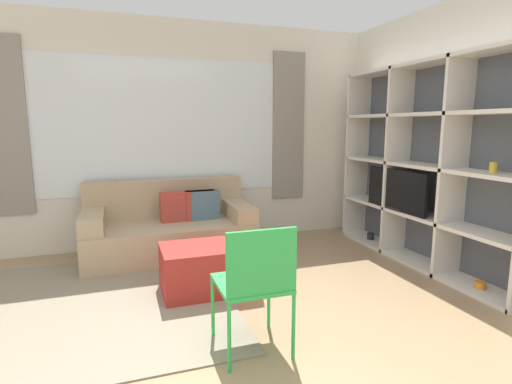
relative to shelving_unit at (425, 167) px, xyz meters
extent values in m
cube|color=silver|center=(-2.52, 1.61, 0.31)|extent=(6.52, 0.07, 2.70)
cube|color=white|center=(-2.52, 1.57, 0.41)|extent=(2.93, 0.01, 1.60)
cube|color=gray|center=(-4.15, 1.55, 0.41)|extent=(0.44, 0.03, 1.90)
cube|color=gray|center=(-0.89, 1.55, 0.41)|extent=(0.44, 0.03, 1.90)
cube|color=silver|center=(0.18, -0.03, 0.31)|extent=(0.07, 4.42, 2.70)
cube|color=gray|center=(-3.40, 0.00, -1.03)|extent=(2.42, 2.29, 0.01)
cube|color=#515660|center=(0.13, -0.01, 0.02)|extent=(0.02, 2.44, 2.10)
cube|color=silver|center=(-0.04, -0.42, 0.02)|extent=(0.35, 0.04, 2.10)
cube|color=silver|center=(-0.04, 0.40, 0.02)|extent=(0.35, 0.04, 2.10)
cube|color=silver|center=(-0.04, 1.21, 0.02)|extent=(0.35, 0.04, 2.10)
cube|color=silver|center=(-0.04, -0.01, -1.02)|extent=(0.35, 2.44, 0.04)
cube|color=silver|center=(-0.04, -0.01, -0.51)|extent=(0.35, 2.44, 0.04)
cube|color=silver|center=(-0.04, -0.01, 0.02)|extent=(0.35, 2.44, 0.04)
cube|color=silver|center=(-0.04, -0.01, 0.54)|extent=(0.35, 2.44, 0.04)
cube|color=silver|center=(-0.04, -0.01, 1.05)|extent=(0.35, 2.44, 0.04)
cube|color=black|center=(-0.17, 0.23, -0.27)|extent=(0.04, 0.94, 0.45)
cube|color=black|center=(-0.15, 0.23, -0.48)|extent=(0.10, 0.24, 0.03)
cylinder|color=orange|center=(-0.05, -0.83, -0.97)|extent=(0.09, 0.09, 0.06)
cylinder|color=gold|center=(-0.05, -0.85, 0.08)|extent=(0.06, 0.06, 0.09)
cylinder|color=#232328|center=(-0.05, 0.81, -0.96)|extent=(0.09, 0.09, 0.08)
cylinder|color=white|center=(-0.05, 0.00, -0.46)|extent=(0.09, 0.09, 0.07)
cube|color=tan|center=(-2.53, 1.07, -0.84)|extent=(1.83, 0.89, 0.38)
cube|color=tan|center=(-2.53, 1.42, -0.43)|extent=(1.83, 0.18, 0.45)
cube|color=tan|center=(-3.33, 1.07, -0.56)|extent=(0.24, 0.83, 0.19)
cube|color=tan|center=(-1.73, 1.07, -0.56)|extent=(0.24, 0.83, 0.19)
cube|color=#AD3D33|center=(-2.17, 1.14, -0.48)|extent=(0.35, 0.14, 0.34)
cube|color=#AD3D33|center=(-2.45, 1.14, -0.48)|extent=(0.35, 0.14, 0.34)
cube|color=slate|center=(-2.12, 1.14, -0.48)|extent=(0.35, 0.15, 0.34)
cube|color=#A82823|center=(-2.32, -0.01, -0.83)|extent=(0.82, 0.55, 0.42)
cylinder|color=green|center=(-2.05, -0.80, -0.82)|extent=(0.02, 0.02, 0.44)
cylinder|color=green|center=(-2.47, -0.80, -0.82)|extent=(0.02, 0.02, 0.44)
cylinder|color=green|center=(-2.05, -1.24, -0.82)|extent=(0.02, 0.02, 0.44)
cylinder|color=green|center=(-2.47, -1.24, -0.82)|extent=(0.02, 0.02, 0.44)
cube|color=green|center=(-2.26, -1.02, -0.58)|extent=(0.44, 0.46, 0.02)
cube|color=green|center=(-2.26, -1.23, -0.37)|extent=(0.44, 0.02, 0.40)
camera|label=1|loc=(-3.03, -3.35, 0.43)|focal=28.00mm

